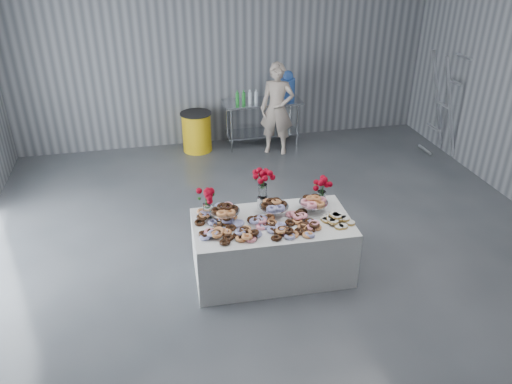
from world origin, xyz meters
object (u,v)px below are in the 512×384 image
prep_table (262,115)px  person (277,109)px  display_table (272,247)px  stepladder (444,105)px  trash_barrel (197,132)px  water_jug (288,86)px

prep_table → person: bearing=-64.9°
display_table → prep_table: size_ratio=1.27×
prep_table → stepladder: stepladder is taller
trash_barrel → stepladder: (4.39, -1.19, 0.60)m
trash_barrel → water_jug: bearing=0.0°
water_jug → person: bearing=-127.4°
stepladder → trash_barrel: bearing=164.8°
display_table → trash_barrel: bearing=96.4°
display_table → prep_table: (0.83, 4.04, 0.24)m
display_table → stepladder: stepladder is taller
prep_table → stepladder: bearing=-20.9°
stepladder → person: bearing=164.9°
trash_barrel → stepladder: bearing=-15.2°
water_jug → trash_barrel: water_jug is taller
display_table → person: 3.81m
display_table → water_jug: 4.33m
display_table → prep_table: prep_table is taller
display_table → prep_table: 4.13m
water_jug → trash_barrel: bearing=180.0°
trash_barrel → display_table: bearing=-83.6°
person → stepladder: size_ratio=0.87×
water_jug → person: 0.59m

